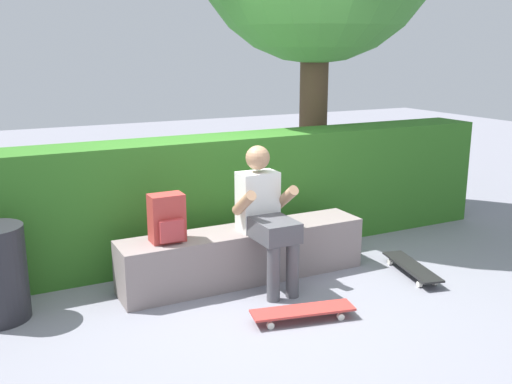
{
  "coord_description": "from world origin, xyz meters",
  "views": [
    {
      "loc": [
        -2.13,
        -4.09,
        2.02
      ],
      "look_at": [
        0.17,
        0.43,
        0.77
      ],
      "focal_mm": 40.76,
      "sensor_mm": 36.0,
      "label": 1
    }
  ],
  "objects_px": {
    "bench_main": "(244,254)",
    "backpack_on_bench": "(167,219)",
    "skateboard_near_person": "(303,311)",
    "skateboard_beside_bench": "(412,267)",
    "person_skater": "(266,212)"
  },
  "relations": [
    {
      "from": "skateboard_beside_bench",
      "to": "backpack_on_bench",
      "type": "bearing_deg",
      "value": 164.32
    },
    {
      "from": "bench_main",
      "to": "backpack_on_bench",
      "type": "height_order",
      "value": "backpack_on_bench"
    },
    {
      "from": "bench_main",
      "to": "backpack_on_bench",
      "type": "xyz_separation_m",
      "value": [
        -0.71,
        -0.01,
        0.43
      ]
    },
    {
      "from": "bench_main",
      "to": "skateboard_near_person",
      "type": "height_order",
      "value": "bench_main"
    },
    {
      "from": "skateboard_beside_bench",
      "to": "backpack_on_bench",
      "type": "xyz_separation_m",
      "value": [
        -2.12,
        0.6,
        0.59
      ]
    },
    {
      "from": "bench_main",
      "to": "skateboard_beside_bench",
      "type": "xyz_separation_m",
      "value": [
        1.41,
        -0.61,
        -0.16
      ]
    },
    {
      "from": "skateboard_beside_bench",
      "to": "backpack_on_bench",
      "type": "relative_size",
      "value": 2.06
    },
    {
      "from": "person_skater",
      "to": "skateboard_near_person",
      "type": "height_order",
      "value": "person_skater"
    },
    {
      "from": "skateboard_beside_bench",
      "to": "backpack_on_bench",
      "type": "height_order",
      "value": "backpack_on_bench"
    },
    {
      "from": "bench_main",
      "to": "skateboard_near_person",
      "type": "relative_size",
      "value": 2.74
    },
    {
      "from": "skateboard_near_person",
      "to": "skateboard_beside_bench",
      "type": "relative_size",
      "value": 1.0
    },
    {
      "from": "skateboard_near_person",
      "to": "skateboard_beside_bench",
      "type": "bearing_deg",
      "value": 13.7
    },
    {
      "from": "person_skater",
      "to": "bench_main",
      "type": "bearing_deg",
      "value": 115.11
    },
    {
      "from": "bench_main",
      "to": "skateboard_near_person",
      "type": "distance_m",
      "value": 0.95
    },
    {
      "from": "skateboard_near_person",
      "to": "backpack_on_bench",
      "type": "bearing_deg",
      "value": 128.8
    }
  ]
}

